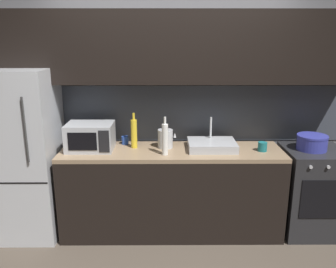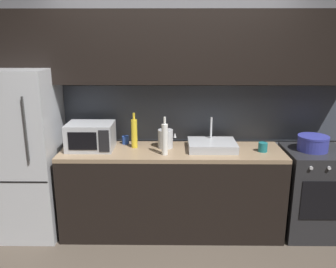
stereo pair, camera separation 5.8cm
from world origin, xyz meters
name	(u,v)px [view 1 (the left image)]	position (x,y,z in m)	size (l,w,h in m)	color
back_wall	(171,82)	(0.00, 1.20, 1.55)	(3.97, 0.44, 2.50)	slate
counter_run	(172,191)	(0.00, 0.90, 0.45)	(2.23, 0.60, 0.90)	black
refrigerator	(24,154)	(-1.50, 0.90, 0.86)	(0.68, 0.69, 1.71)	#B7BABF
oven_range	(311,191)	(1.46, 0.90, 0.45)	(0.60, 0.62, 0.90)	#232326
microwave	(90,137)	(-0.82, 0.92, 1.04)	(0.46, 0.35, 0.27)	#A8AAAF
sink_basin	(212,145)	(0.41, 0.93, 0.94)	(0.48, 0.38, 0.30)	#ADAFB5
kettle	(165,139)	(-0.06, 0.98, 1.00)	(0.19, 0.15, 0.21)	#B7BABF
wine_bottle_yellow	(134,133)	(-0.38, 0.98, 1.05)	(0.06, 0.06, 0.36)	gold
wine_bottle_white	(165,139)	(-0.07, 0.75, 1.06)	(0.06, 0.06, 0.37)	silver
mug_blue	(125,140)	(-0.49, 1.10, 0.94)	(0.07, 0.07, 0.09)	#234299
mug_teal	(262,147)	(0.90, 0.86, 0.95)	(0.09, 0.09, 0.09)	#19666B
cooking_pot	(312,142)	(1.41, 0.90, 0.98)	(0.30, 0.30, 0.15)	#333899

